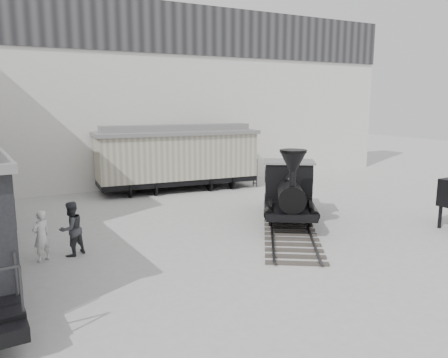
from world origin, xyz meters
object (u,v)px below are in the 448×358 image
locomotive (288,194)px  boxcar (177,156)px  visitor_a (41,236)px  visitor_b (71,229)px

locomotive → boxcar: 8.93m
boxcar → visitor_a: bearing=-128.5°
visitor_a → visitor_b: (0.95, 0.11, 0.08)m
boxcar → visitor_a: boxcar is taller
visitor_b → boxcar: bearing=-161.2°
locomotive → visitor_a: size_ratio=5.28×
locomotive → visitor_b: bearing=-147.0°
locomotive → visitor_b: locomotive is taller
visitor_a → locomotive: bearing=149.0°
locomotive → visitor_a: locomotive is taller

